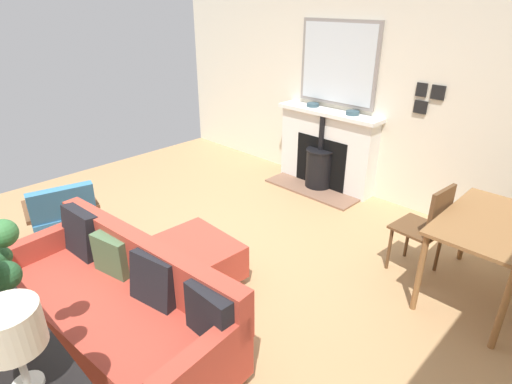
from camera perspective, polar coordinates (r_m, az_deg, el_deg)
name	(u,v)px	position (r m, az deg, el deg)	size (l,w,h in m)	color
ground_plane	(177,270)	(4.13, -10.86, -10.55)	(5.69, 6.19, 0.01)	tan
wall_left	(352,87)	(5.56, 13.11, 13.97)	(0.12, 6.19, 2.72)	silver
fireplace	(325,153)	(5.70, 9.48, 5.31)	(0.64, 1.47, 1.06)	brown
mirror_over_mantel	(338,63)	(5.54, 11.23, 17.00)	(0.04, 1.12, 1.04)	gray
mantel_bowl_near	(313,105)	(5.72, 7.84, 11.84)	(0.17, 0.17, 0.05)	#334C56
mantel_bowl_far	(353,113)	(5.39, 13.17, 10.61)	(0.17, 0.17, 0.05)	#334C56
sofa	(119,303)	(3.30, -18.30, -14.32)	(0.95, 2.10, 0.81)	#B2B2B7
ottoman	(194,259)	(3.81, -8.53, -9.13)	(0.69, 0.78, 0.41)	#B2B2B7
armchair_accent	(62,210)	(4.67, -25.15, -2.25)	(0.79, 0.72, 0.74)	brown
table_lamp_far_end	(10,330)	(2.11, -30.75, -16.07)	(0.27, 0.27, 0.44)	white
dining_table	(490,232)	(3.87, 29.59, -4.86)	(1.13, 0.72, 0.76)	olive
dining_chair_near_fireplace	(428,224)	(4.03, 22.62, -4.10)	(0.43, 0.43, 0.91)	brown
photo_gallery_row	(427,97)	(5.04, 22.51, 12.03)	(0.02, 0.32, 0.34)	black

